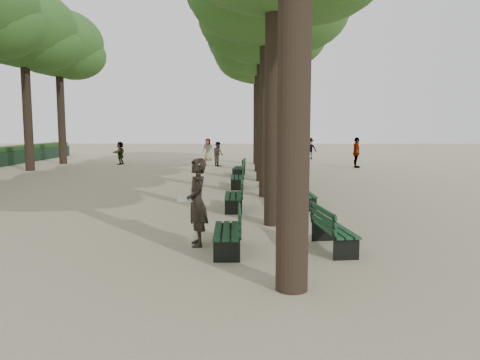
{
  "coord_description": "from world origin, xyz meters",
  "views": [
    {
      "loc": [
        0.77,
        -9.29,
        2.63
      ],
      "look_at": [
        0.6,
        3.0,
        1.2
      ],
      "focal_mm": 35.0,
      "sensor_mm": 36.0,
      "label": 1
    }
  ],
  "objects": [
    {
      "name": "pedestrian_a",
      "position": [
        -1.09,
        21.17,
        0.8
      ],
      "size": [
        0.67,
        0.84,
        1.61
      ],
      "primitive_type": "imported",
      "rotation": [
        0.0,
        0.0,
        2.09
      ],
      "color": "#262628",
      "rests_on": "ground"
    },
    {
      "name": "tree_central_4",
      "position": [
        1.5,
        18.0,
        7.65
      ],
      "size": [
        6.0,
        6.0,
        9.95
      ],
      "color": "#33261C",
      "rests_on": "ground"
    },
    {
      "name": "bench_left_2",
      "position": [
        0.37,
        10.46,
        0.27
      ],
      "size": [
        0.61,
        1.81,
        0.92
      ],
      "color": "black",
      "rests_on": "ground"
    },
    {
      "name": "bench_right_1",
      "position": [
        2.63,
        5.67,
        0.27
      ],
      "size": [
        0.66,
        1.83,
        0.92
      ],
      "color": "black",
      "rests_on": "ground"
    },
    {
      "name": "bench_right_2",
      "position": [
        2.63,
        10.1,
        0.27
      ],
      "size": [
        0.72,
        1.84,
        0.92
      ],
      "color": "black",
      "rests_on": "ground"
    },
    {
      "name": "tree_far_4",
      "position": [
        -12.0,
        18.0,
        8.14
      ],
      "size": [
        6.0,
        6.0,
        10.45
      ],
      "color": "#33261C",
      "rests_on": "ground"
    },
    {
      "name": "bench_right_0",
      "position": [
        2.63,
        0.46,
        0.27
      ],
      "size": [
        0.8,
        1.86,
        0.92
      ],
      "color": "black",
      "rests_on": "ground"
    },
    {
      "name": "bench_left_3",
      "position": [
        0.37,
        15.03,
        0.27
      ],
      "size": [
        0.72,
        1.84,
        0.92
      ],
      "color": "black",
      "rests_on": "ground"
    },
    {
      "name": "bench_left_0",
      "position": [
        0.37,
        0.28,
        0.27
      ],
      "size": [
        0.62,
        1.82,
        0.92
      ],
      "color": "black",
      "rests_on": "ground"
    },
    {
      "name": "tree_central_3",
      "position": [
        1.5,
        13.0,
        7.65
      ],
      "size": [
        6.0,
        6.0,
        9.95
      ],
      "color": "#33261C",
      "rests_on": "ground"
    },
    {
      "name": "tree_far_5",
      "position": [
        -12.0,
        23.0,
        8.14
      ],
      "size": [
        6.0,
        6.0,
        10.45
      ],
      "color": "#33261C",
      "rests_on": "ground"
    },
    {
      "name": "tree_central_5",
      "position": [
        1.5,
        23.0,
        7.65
      ],
      "size": [
        6.0,
        6.0,
        9.95
      ],
      "color": "#33261C",
      "rests_on": "ground"
    },
    {
      "name": "pedestrian_c",
      "position": [
        7.67,
        20.1,
        0.96
      ],
      "size": [
        0.5,
        1.16,
        1.92
      ],
      "primitive_type": "imported",
      "rotation": [
        0.0,
        0.0,
        1.47
      ],
      "color": "#262628",
      "rests_on": "ground"
    },
    {
      "name": "pedestrian_d",
      "position": [
        -2.17,
        26.33,
        0.84
      ],
      "size": [
        0.87,
        0.49,
        1.68
      ],
      "primitive_type": "imported",
      "rotation": [
        0.0,
        0.0,
        6.09
      ],
      "color": "#262628",
      "rests_on": "ground"
    },
    {
      "name": "pedestrian_e",
      "position": [
        -7.87,
        22.53,
        0.78
      ],
      "size": [
        0.59,
        1.48,
        1.56
      ],
      "primitive_type": "imported",
      "rotation": [
        0.0,
        0.0,
        4.52
      ],
      "color": "#262628",
      "rests_on": "ground"
    },
    {
      "name": "man_with_map",
      "position": [
        -0.31,
        0.77,
        0.97
      ],
      "size": [
        0.71,
        0.84,
        1.93
      ],
      "color": "black",
      "rests_on": "ground"
    },
    {
      "name": "ground",
      "position": [
        0.0,
        0.0,
        0.0
      ],
      "size": [
        120.0,
        120.0,
        0.0
      ],
      "primitive_type": "plane",
      "color": "tan",
      "rests_on": "ground"
    },
    {
      "name": "bench_left_1",
      "position": [
        0.37,
        5.19,
        0.27
      ],
      "size": [
        0.61,
        1.81,
        0.92
      ],
      "color": "black",
      "rests_on": "ground"
    },
    {
      "name": "bench_right_3",
      "position": [
        2.63,
        16.0,
        0.27
      ],
      "size": [
        0.76,
        1.85,
        0.92
      ],
      "color": "black",
      "rests_on": "ground"
    },
    {
      "name": "pedestrian_b",
      "position": [
        5.79,
        27.69,
        0.84
      ],
      "size": [
        1.12,
        0.82,
        1.69
      ],
      "primitive_type": "imported",
      "rotation": [
        0.0,
        0.0,
        5.78
      ],
      "color": "#262628",
      "rests_on": "ground"
    }
  ]
}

